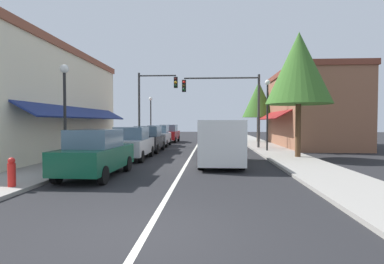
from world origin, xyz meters
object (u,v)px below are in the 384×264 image
Objects in this scene: tree_right_far at (259,100)px; traffic_signal_mast_arm at (231,97)px; street_lamp_right_mid at (267,104)px; street_lamp_left_far at (151,112)px; parked_car_nearest_left at (96,153)px; parked_car_third_left at (148,139)px; street_lamp_left_near at (65,98)px; parked_car_second_left at (132,143)px; parked_car_distant_left at (169,133)px; van_in_lane at (220,141)px; fire_hydrant at (12,172)px; traffic_signal_left_corner at (151,98)px; tree_right_near at (299,68)px; parked_car_far_left at (159,136)px.

traffic_signal_mast_arm is at bearing -113.93° from tree_right_far.
street_lamp_left_far is (-9.86, 9.57, -0.17)m from street_lamp_right_mid.
parked_car_nearest_left and parked_car_third_left have the same top height.
street_lamp_left_far is (0.14, 17.73, 0.06)m from street_lamp_left_near.
street_lamp_right_mid is at bearing 27.98° from parked_car_second_left.
parked_car_distant_left is (0.03, 19.48, 0.00)m from parked_car_nearest_left.
street_lamp_left_far is (-1.83, -0.18, 2.23)m from parked_car_distant_left.
van_in_lane reaches higher than parked_car_nearest_left.
tree_right_far is (8.96, 9.82, 3.37)m from parked_car_third_left.
tree_right_far is 24.35m from fire_hydrant.
parked_car_second_left is 9.53m from street_lamp_right_mid.
tree_right_near reaches higher than traffic_signal_left_corner.
fire_hydrant is at bearing -102.85° from parked_car_second_left.
parked_car_second_left is 4.74× the size of fire_hydrant.
street_lamp_left_far is 5.26× the size of fire_hydrant.
traffic_signal_mast_arm reaches higher than parked_car_distant_left.
parked_car_far_left is 7.02m from traffic_signal_mast_arm.
parked_car_third_left is 4.90m from parked_car_far_left.
street_lamp_left_near reaches higher than parked_car_nearest_left.
parked_car_nearest_left is at bearing -143.23° from van_in_lane.
parked_car_third_left is 7.54m from van_in_lane.
parked_car_nearest_left is 1.00× the size of parked_car_far_left.
parked_car_second_left is 4.72m from street_lamp_left_near.
parked_car_distant_left is at bearing 128.13° from traffic_signal_mast_arm.
street_lamp_left_near reaches higher than fire_hydrant.
traffic_signal_mast_arm is (5.94, -2.21, 3.02)m from parked_car_far_left.
street_lamp_right_mid is (8.05, 0.28, 2.40)m from parked_car_third_left.
tree_right_far is (8.99, 13.97, 3.37)m from parked_car_second_left.
street_lamp_left_near is at bearing -99.67° from parked_car_far_left.
tree_right_far reaches higher than van_in_lane.
tree_right_far reaches higher than street_lamp_left_near.
street_lamp_left_near is at bearing -90.44° from street_lamp_left_far.
parked_car_second_left and parked_car_far_left have the same top height.
traffic_signal_left_corner is at bearing -96.53° from parked_car_distant_left.
street_lamp_left_far reaches higher than street_lamp_left_near.
street_lamp_left_far reaches higher than parked_car_second_left.
traffic_signal_mast_arm is 7.81m from tree_right_far.
street_lamp_right_mid reaches higher than parked_car_second_left.
parked_car_second_left reaches higher than fire_hydrant.
van_in_lane reaches higher than parked_car_far_left.
parked_car_second_left is 1.00× the size of parked_car_distant_left.
street_lamp_left_far reaches higher than parked_car_distant_left.
van_in_lane is at bearing -21.01° from parked_car_second_left.
street_lamp_left_far is (-1.10, 5.28, -0.94)m from traffic_signal_left_corner.
parked_car_distant_left is at bearing 86.37° from parked_car_far_left.
tree_right_near is 1.16× the size of tree_right_far.
street_lamp_left_near is at bearing -95.70° from traffic_signal_left_corner.
parked_car_third_left is (0.01, 9.45, 0.00)m from parked_car_nearest_left.
street_lamp_right_mid reaches higher than parked_car_third_left.
street_lamp_left_near is at bearing -157.61° from tree_right_near.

